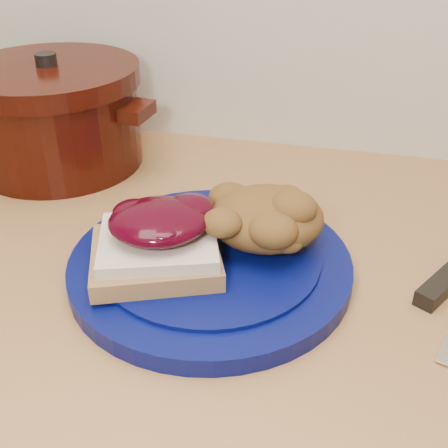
# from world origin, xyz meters

# --- Properties ---
(plate) EXTENTS (0.36, 0.36, 0.02)m
(plate) POSITION_xyz_m (-0.01, 1.45, 0.91)
(plate) COLOR #050A49
(plate) RESTS_ON wood_countertop
(sandwich) EXTENTS (0.16, 0.15, 0.06)m
(sandwich) POSITION_xyz_m (-0.05, 1.42, 0.95)
(sandwich) COLOR olive
(sandwich) RESTS_ON plate
(stuffing_mound) EXTENTS (0.14, 0.13, 0.06)m
(stuffing_mound) POSITION_xyz_m (0.05, 1.49, 0.95)
(stuffing_mound) COLOR brown
(stuffing_mound) RESTS_ON plate
(dutch_oven) EXTENTS (0.30, 0.27, 0.16)m
(dutch_oven) POSITION_xyz_m (-0.29, 1.66, 0.97)
(dutch_oven) COLOR black
(dutch_oven) RESTS_ON wood_countertop
(pepper_grinder) EXTENTS (0.07, 0.07, 0.13)m
(pepper_grinder) POSITION_xyz_m (-0.34, 1.66, 0.97)
(pepper_grinder) COLOR black
(pepper_grinder) RESTS_ON wood_countertop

